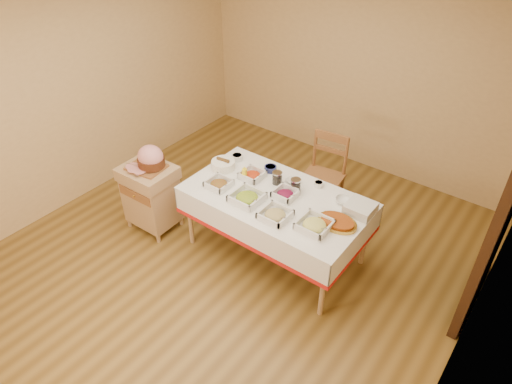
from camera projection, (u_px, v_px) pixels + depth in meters
room_shell at (232, 152)px, 4.14m from camera, size 5.00×5.00×5.00m
doorway at (508, 210)px, 3.75m from camera, size 0.09×1.10×2.20m
dining_table at (276, 209)px, 4.60m from camera, size 1.82×1.02×0.76m
butcher_cart at (151, 194)px, 5.05m from camera, size 0.57×0.48×0.79m
dining_chair at (323, 175)px, 5.25m from camera, size 0.49×0.47×0.99m
ham_on_board at (150, 159)px, 4.79m from camera, size 0.40×0.38×0.27m
serving_dish_a at (219, 184)px, 4.62m from camera, size 0.24×0.23×0.10m
serving_dish_b at (247, 198)px, 4.42m from camera, size 0.29×0.29×0.12m
serving_dish_c at (275, 215)px, 4.21m from camera, size 0.26×0.26×0.11m
serving_dish_d at (314, 225)px, 4.09m from camera, size 0.28×0.28×0.11m
serving_dish_e at (252, 175)px, 4.74m from camera, size 0.24×0.23×0.11m
serving_dish_f at (285, 194)px, 4.48m from camera, size 0.23×0.22×0.10m
small_bowl_left at (237, 157)px, 5.03m from camera, size 0.13×0.13×0.06m
small_bowl_mid at (270, 168)px, 4.85m from camera, size 0.13×0.13×0.06m
small_bowl_right at (319, 184)px, 4.62m from camera, size 0.10×0.10×0.05m
bowl_white_imported at (293, 181)px, 4.68m from camera, size 0.16×0.16×0.03m
bowl_small_imported at (343, 200)px, 4.41m from camera, size 0.15×0.15×0.05m
preserve_jar_left at (277, 178)px, 4.65m from camera, size 0.10×0.10×0.13m
preserve_jar_right at (296, 185)px, 4.54m from camera, size 0.11×0.11×0.13m
mustard_bottle at (245, 174)px, 4.69m from camera, size 0.05×0.05×0.17m
bread_basket at (223, 164)px, 4.88m from camera, size 0.26×0.26×0.11m
plate_stack at (360, 208)px, 4.27m from camera, size 0.26×0.26×0.09m
brass_platter at (337, 222)px, 4.14m from camera, size 0.38×0.27×0.05m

